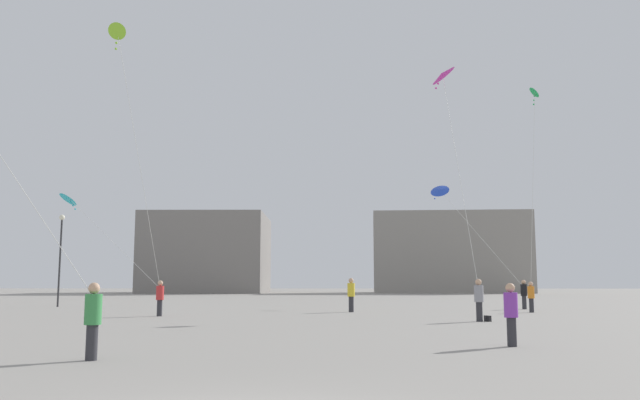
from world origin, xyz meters
The scene contains 16 objects.
person_in_grey centered at (6.70, 19.70, 0.95)m, with size 0.38×0.38×1.74m.
person_in_black centered at (11.90, 31.81, 0.95)m, with size 0.38×0.38×1.73m.
person_in_green centered at (-4.14, 6.21, 0.88)m, with size 0.35×0.35×1.61m.
person_in_yellow centered at (1.54, 27.80, 1.00)m, with size 0.40×0.40×1.82m.
person_in_red centered at (-7.61, 23.31, 0.92)m, with size 0.37×0.37×1.68m.
person_in_purple centered at (5.37, 9.43, 0.87)m, with size 0.35×0.35×1.59m.
person_in_orange centered at (11.14, 27.73, 0.89)m, with size 0.35×0.35×1.63m.
kite_lime_diamond centered at (-8.22, 18.15, 11.66)m, with size 1.01×5.61×11.00m.
kite_cobalt_diamond centered at (7.93, 37.49, 7.97)m, with size 4.81×6.46×7.22m.
kite_cyan_diamond centered at (-15.79, 31.49, 6.69)m, with size 9.06×9.06×5.85m.
kite_emerald_diamond centered at (12.35, 29.56, 12.33)m, with size 1.53×2.35×11.66m.
kite_magenta_diamond centered at (6.26, 24.76, 12.13)m, with size 1.57×5.95×11.44m.
building_left_hall centered at (-19.00, 88.33, 5.72)m, with size 17.76×18.05×11.43m.
building_centre_hall centered at (17.00, 88.81, 5.88)m, with size 22.97×10.77×11.77m.
lamppost_east centered at (-17.46, 34.34, 3.94)m, with size 0.36×0.36×6.03m.
handbag_beside_flyer centered at (7.05, 19.80, 0.12)m, with size 0.32×0.14×0.24m, color black.
Camera 1 is at (1.10, -7.24, 1.62)m, focal length 36.04 mm.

